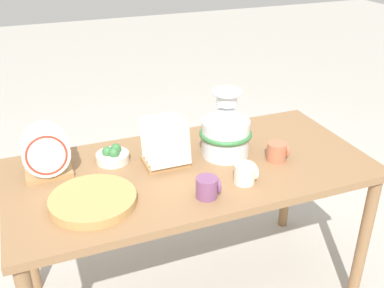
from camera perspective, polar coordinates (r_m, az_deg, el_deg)
The scene contains 9 objects.
display_table at distance 2.03m, azimuth 0.00°, elevation -4.88°, with size 1.59×0.76×0.76m.
ceramic_vase at distance 2.03m, azimuth 4.31°, elevation 1.99°, with size 0.24×0.24×0.32m.
dish_rack_round_plates at distance 1.98m, azimuth -17.96°, elevation -1.73°, with size 0.19×0.17×0.22m.
dish_rack_square_plates at distance 1.98m, azimuth -3.44°, elevation -0.57°, with size 0.19×0.17×0.21m.
wicker_charger_stack at distance 1.77m, azimuth -12.46°, elevation -6.99°, with size 0.33×0.33×0.04m.
mug_terracotta_glaze at distance 2.05m, azimuth 10.79°, elevation -0.94°, with size 0.09×0.09×0.08m.
mug_plum_glaze at distance 1.76m, azimuth 2.02°, elevation -5.50°, with size 0.09×0.09×0.08m.
mug_cream_glaze at distance 1.86m, azimuth 6.81°, elevation -3.73°, with size 0.09×0.09×0.08m.
fruit_bowl at distance 2.04m, azimuth -10.05°, elevation -1.47°, with size 0.15×0.15×0.08m.
Camera 1 is at (-0.63, -1.60, 1.74)m, focal length 42.00 mm.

